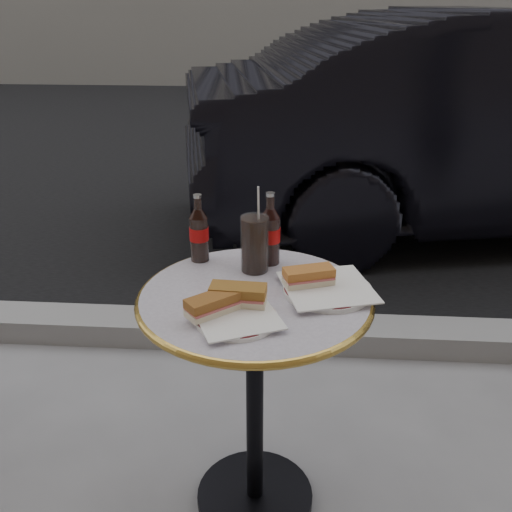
# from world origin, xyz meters

# --- Properties ---
(ground) EXTENTS (80.00, 80.00, 0.00)m
(ground) POSITION_xyz_m (0.00, 0.00, 0.00)
(ground) COLOR gray
(ground) RESTS_ON ground
(asphalt_road) EXTENTS (40.00, 8.00, 0.00)m
(asphalt_road) POSITION_xyz_m (0.00, 5.00, 0.00)
(asphalt_road) COLOR black
(asphalt_road) RESTS_ON ground
(curb) EXTENTS (40.00, 0.20, 0.12)m
(curb) POSITION_xyz_m (0.00, 0.90, 0.05)
(curb) COLOR gray
(curb) RESTS_ON ground
(bistro_table) EXTENTS (0.62, 0.62, 0.73)m
(bistro_table) POSITION_xyz_m (0.00, 0.00, 0.37)
(bistro_table) COLOR #BAB2C4
(bistro_table) RESTS_ON ground
(plate_left) EXTENTS (0.24, 0.24, 0.01)m
(plate_left) POSITION_xyz_m (-0.03, -0.14, 0.74)
(plate_left) COLOR white
(plate_left) RESTS_ON bistro_table
(plate_right) EXTENTS (0.26, 0.26, 0.01)m
(plate_right) POSITION_xyz_m (0.19, 0.03, 0.74)
(plate_right) COLOR white
(plate_right) RESTS_ON bistro_table
(sandwich_left_a) EXTENTS (0.14, 0.13, 0.05)m
(sandwich_left_a) POSITION_xyz_m (-0.09, -0.13, 0.77)
(sandwich_left_a) COLOR brown
(sandwich_left_a) RESTS_ON plate_left
(sandwich_left_b) EXTENTS (0.14, 0.07, 0.05)m
(sandwich_left_b) POSITION_xyz_m (-0.04, -0.08, 0.77)
(sandwich_left_b) COLOR #8E5C24
(sandwich_left_b) RESTS_ON plate_left
(sandwich_right) EXTENTS (0.14, 0.10, 0.05)m
(sandwich_right) POSITION_xyz_m (0.14, 0.04, 0.77)
(sandwich_right) COLOR #B36A2D
(sandwich_right) RESTS_ON plate_right
(cola_bottle_left) EXTENTS (0.07, 0.07, 0.20)m
(cola_bottle_left) POSITION_xyz_m (-0.18, 0.20, 0.83)
(cola_bottle_left) COLOR black
(cola_bottle_left) RESTS_ON bistro_table
(cola_bottle_right) EXTENTS (0.06, 0.06, 0.22)m
(cola_bottle_right) POSITION_xyz_m (0.03, 0.20, 0.84)
(cola_bottle_right) COLOR black
(cola_bottle_right) RESTS_ON bistro_table
(cola_glass) EXTENTS (0.10, 0.10, 0.16)m
(cola_glass) POSITION_xyz_m (-0.01, 0.15, 0.81)
(cola_glass) COLOR black
(cola_glass) RESTS_ON bistro_table
(parked_car) EXTENTS (2.27, 4.40, 1.38)m
(parked_car) POSITION_xyz_m (1.47, 2.53, 0.69)
(parked_car) COLOR black
(parked_car) RESTS_ON ground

